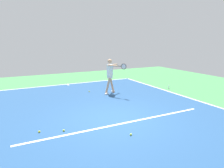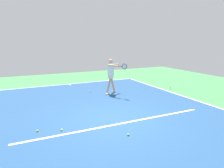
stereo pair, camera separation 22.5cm
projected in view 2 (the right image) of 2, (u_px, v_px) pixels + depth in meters
The scene contains 12 objects.
ground_plane at pixel (114, 119), 7.50m from camera, with size 22.60×22.60×0.00m, color #428E4C.
court_surface at pixel (114, 119), 7.50m from camera, with size 9.20×13.53×0.00m, color navy.
court_line_baseline_near at pixel (69, 84), 13.43m from camera, with size 9.20×0.10×0.01m, color white.
court_line_sideline_left at pixel (203, 103), 9.40m from camera, with size 0.10×13.53×0.01m, color white.
court_line_service at pixel (120, 124), 7.06m from camera, with size 6.90×0.10×0.01m, color white.
court_line_centre_mark at pixel (70, 85), 13.26m from camera, with size 0.10×0.30×0.01m, color white.
tennis_player at pixel (111, 73), 10.89m from camera, with size 1.06×1.43×1.85m.
tennis_ball_near_player at pixel (37, 131), 6.43m from camera, with size 0.07×0.07×0.07m, color yellow.
tennis_ball_by_baseline at pixel (62, 130), 6.49m from camera, with size 0.07×0.07×0.07m, color #C6E53D.
tennis_ball_far_corner at pixel (128, 135), 6.16m from camera, with size 0.07×0.07×0.07m, color #C6E53D.
tennis_ball_by_sideline at pixel (90, 91), 11.39m from camera, with size 0.07×0.07×0.07m, color yellow.
water_bottle at pixel (170, 87), 12.01m from camera, with size 0.07×0.07×0.22m, color white.
Camera 2 is at (3.08, 6.36, 2.81)m, focal length 33.04 mm.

